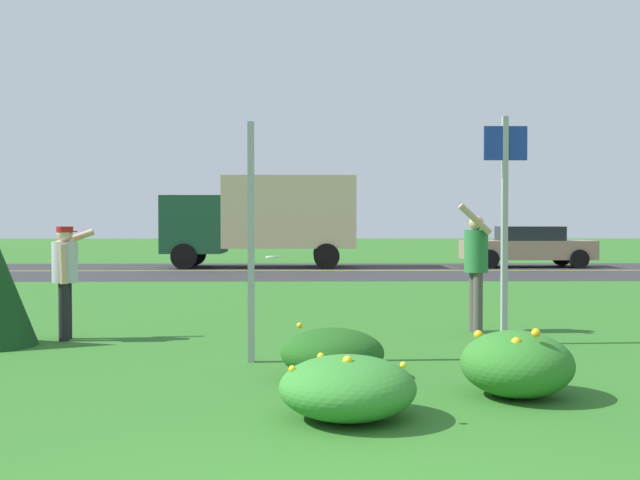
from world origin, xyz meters
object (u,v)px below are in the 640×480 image
Objects in this scene: sign_post_by_roadside at (505,208)px; car_tan_center_left at (527,246)px; frisbee_white at (275,257)px; person_thrower_red_cap_gray_shirt at (65,271)px; sign_post_near_path at (251,242)px; person_catcher_green_shirt at (476,262)px; box_truck_dark_green at (264,216)px.

sign_post_by_roadside is 0.66× the size of car_tan_center_left.
sign_post_by_roadside reaches higher than frisbee_white.
person_thrower_red_cap_gray_shirt reaches higher than frisbee_white.
sign_post_near_path is 1.78× the size of person_thrower_red_cap_gray_shirt.
frisbee_white is (-2.90, -0.20, 0.09)m from person_catcher_green_shirt.
person_catcher_green_shirt is 0.28× the size of box_truck_dark_green.
frisbee_white is (2.80, 0.43, 0.17)m from person_thrower_red_cap_gray_shirt.
sign_post_by_roadside is 5.91m from person_thrower_red_cap_gray_shirt.
frisbee_white is 0.06× the size of car_tan_center_left.
sign_post_by_roadside is at bearing -83.08° from person_catcher_green_shirt.
frisbee_white is (-3.03, 0.88, -0.67)m from sign_post_by_roadside.
sign_post_by_roadside is 17.23m from box_truck_dark_green.
box_truck_dark_green reaches higher than sign_post_near_path.
sign_post_near_path is 3.44m from sign_post_by_roadside.
sign_post_by_roadside reaches higher than person_thrower_red_cap_gray_shirt.
sign_post_by_roadside is (3.20, 1.18, 0.42)m from sign_post_near_path.
person_catcher_green_shirt is at bearing 6.33° from person_thrower_red_cap_gray_shirt.
sign_post_by_roadside reaches higher than sign_post_near_path.
person_catcher_green_shirt is (-0.13, 1.08, -0.76)m from sign_post_by_roadside.
sign_post_by_roadside is 1.59× the size of person_catcher_green_shirt.
sign_post_near_path is at bearing -87.02° from box_truck_dark_green.
box_truck_dark_green reaches higher than sign_post_by_roadside.
person_thrower_red_cap_gray_shirt is at bearing -171.23° from frisbee_white.
sign_post_near_path is 10.56× the size of frisbee_white.
box_truck_dark_green is at bearing 104.34° from person_catcher_green_shirt.
sign_post_by_roadside is 1.93× the size of person_thrower_red_cap_gray_shirt.
person_catcher_green_shirt is 2.90m from frisbee_white.
box_truck_dark_green is at bearing 103.87° from sign_post_by_roadside.
sign_post_by_roadside reaches higher than car_tan_center_left.
car_tan_center_left is (5.23, 16.72, -1.04)m from sign_post_by_roadside.
car_tan_center_left is (5.37, 15.65, -0.28)m from person_catcher_green_shirt.
person_thrower_red_cap_gray_shirt is 16.39m from box_truck_dark_green.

